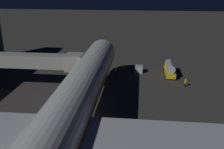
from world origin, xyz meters
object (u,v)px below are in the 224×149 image
object	(u,v)px
fuel_tanker	(170,68)
baggage_container_near_belt	(139,69)
ground_crew_under_port_wing	(116,71)
traffic_cone_nose_starboard	(94,72)
traffic_cone_nose_port	(113,73)
jet_bridge	(36,61)
ground_crew_near_nose_gear	(123,68)
airliner_at_gate	(60,127)
ground_crew_marshaller_fwd	(186,82)

from	to	relation	value
fuel_tanker	baggage_container_near_belt	xyz separation A→B (m)	(6.86, -1.30, -0.83)
ground_crew_under_port_wing	traffic_cone_nose_starboard	size ratio (longest dim) A/B	3.17
traffic_cone_nose_port	traffic_cone_nose_starboard	size ratio (longest dim) A/B	1.00
jet_bridge	ground_crew_near_nose_gear	bearing A→B (deg)	-143.09
ground_crew_under_port_wing	fuel_tanker	bearing A→B (deg)	-176.28
airliner_at_gate	traffic_cone_nose_starboard	bearing A→B (deg)	-86.19
ground_crew_near_nose_gear	ground_crew_under_port_wing	size ratio (longest dim) A/B	1.03
jet_bridge	baggage_container_near_belt	xyz separation A→B (m)	(-19.49, -11.98, -4.85)
airliner_at_gate	fuel_tanker	bearing A→B (deg)	-113.75
airliner_at_gate	baggage_container_near_belt	distance (m)	36.15
airliner_at_gate	ground_crew_marshaller_fwd	distance (m)	32.45
baggage_container_near_belt	traffic_cone_nose_port	world-z (taller)	baggage_container_near_belt
baggage_container_near_belt	ground_crew_near_nose_gear	world-z (taller)	ground_crew_near_nose_gear
fuel_tanker	ground_crew_under_port_wing	distance (m)	12.08
baggage_container_near_belt	ground_crew_near_nose_gear	size ratio (longest dim) A/B	1.06
traffic_cone_nose_port	ground_crew_marshaller_fwd	bearing A→B (deg)	158.52
fuel_tanker	ground_crew_near_nose_gear	bearing A→B (deg)	-6.73
traffic_cone_nose_starboard	ground_crew_marshaller_fwd	bearing A→B (deg)	163.05
jet_bridge	baggage_container_near_belt	bearing A→B (deg)	-148.42
fuel_tanker	baggage_container_near_belt	size ratio (longest dim) A/B	3.43
traffic_cone_nose_starboard	airliner_at_gate	bearing A→B (deg)	93.81
airliner_at_gate	ground_crew_under_port_wing	xyz separation A→B (m)	(-2.77, -32.86, -4.63)
jet_bridge	traffic_cone_nose_starboard	world-z (taller)	jet_bridge
fuel_tanker	traffic_cone_nose_port	xyz separation A→B (m)	(12.60, 0.65, -1.37)
traffic_cone_nose_port	fuel_tanker	bearing A→B (deg)	-177.05
ground_crew_marshaller_fwd	ground_crew_under_port_wing	size ratio (longest dim) A/B	1.02
ground_crew_near_nose_gear	ground_crew_marshaller_fwd	size ratio (longest dim) A/B	1.01
traffic_cone_nose_port	ground_crew_under_port_wing	bearing A→B (deg)	167.04
fuel_tanker	jet_bridge	bearing A→B (deg)	22.07
airliner_at_gate	ground_crew_marshaller_fwd	bearing A→B (deg)	-122.67
jet_bridge	fuel_tanker	bearing A→B (deg)	-157.93
traffic_cone_nose_port	traffic_cone_nose_starboard	bearing A→B (deg)	0.00
jet_bridge	ground_crew_marshaller_fwd	bearing A→B (deg)	-171.96
ground_crew_under_port_wing	traffic_cone_nose_starboard	world-z (taller)	ground_crew_under_port_wing
ground_crew_under_port_wing	jet_bridge	bearing A→B (deg)	34.66
jet_bridge	ground_crew_marshaller_fwd	distance (m)	29.54
ground_crew_marshaller_fwd	ground_crew_near_nose_gear	bearing A→B (deg)	-31.07
jet_bridge	ground_crew_near_nose_gear	size ratio (longest dim) A/B	11.97
ground_crew_marshaller_fwd	airliner_at_gate	bearing A→B (deg)	57.33
ground_crew_marshaller_fwd	traffic_cone_nose_starboard	size ratio (longest dim) A/B	3.24
jet_bridge	ground_crew_under_port_wing	bearing A→B (deg)	-145.34
jet_bridge	ground_crew_near_nose_gear	world-z (taller)	jet_bridge
airliner_at_gate	fuel_tanker	distance (m)	36.97
baggage_container_near_belt	traffic_cone_nose_starboard	bearing A→B (deg)	10.87
ground_crew_near_nose_gear	traffic_cone_nose_port	size ratio (longest dim) A/B	3.25
jet_bridge	traffic_cone_nose_port	bearing A→B (deg)	-143.87
jet_bridge	baggage_container_near_belt	world-z (taller)	jet_bridge
fuel_tanker	baggage_container_near_belt	distance (m)	7.03
jet_bridge	traffic_cone_nose_starboard	xyz separation A→B (m)	(-9.34, -10.03, -5.39)
ground_crew_marshaller_fwd	traffic_cone_nose_starboard	world-z (taller)	ground_crew_marshaller_fwd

